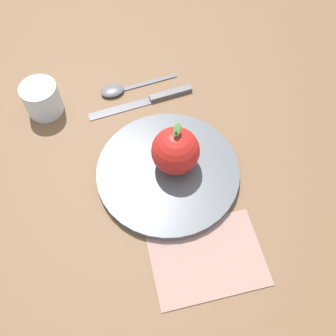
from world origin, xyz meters
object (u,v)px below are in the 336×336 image
Objects in this scene: cup at (41,98)px; knife at (151,99)px; spoon at (120,89)px; apple at (176,151)px; linen_napkin at (207,257)px; dinner_plate at (168,171)px.

knife is at bearing -69.08° from cup.
cup reaches higher than spoon.
cup is at bearing 110.92° from knife.
spoon is (0.15, 0.15, -0.05)m from apple.
apple reaches higher than linen_napkin.
dinner_plate is 1.44× the size of linen_napkin.
knife is 0.07m from spoon.
knife is at bearing 25.95° from dinner_plate.
apple is 0.18m from linen_napkin.
dinner_plate is 1.72× the size of spoon.
dinner_plate reaches higher than linen_napkin.
apple is 0.22m from spoon.
apple is at bearing -134.95° from spoon.
linen_napkin is (-0.21, -0.37, -0.03)m from cup.
spoon is (0.17, 0.14, -0.00)m from dinner_plate.
cup reaches higher than knife.
dinner_plate is at bearing 146.65° from apple.
linen_napkin is (-0.29, -0.17, -0.00)m from knife.
apple is 0.17m from knife.
apple is at bearing -103.66° from cup.
apple is 0.29m from cup.
cup is 0.43m from linen_napkin.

